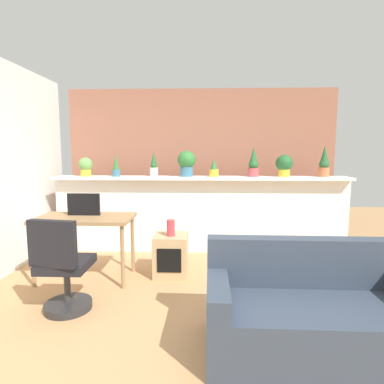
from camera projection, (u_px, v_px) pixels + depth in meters
The scene contains 18 objects.
ground_plane at pixel (198, 320), 2.86m from camera, with size 12.00×12.00×0.00m, color tan.
divider_wall at pixel (201, 215), 4.77m from camera, with size 4.31×0.16×1.10m, color white.
plant_shelf at pixel (201, 178), 4.66m from camera, with size 4.31×0.37×0.04m, color white.
brick_wall_behind at pixel (201, 167), 5.28m from camera, with size 4.31×0.10×2.50m, color #935B47.
potted_plant_0 at pixel (86, 166), 4.68m from camera, with size 0.20×0.20×0.28m.
potted_plant_1 at pixel (116, 167), 4.66m from camera, with size 0.11×0.11×0.33m.
potted_plant_2 at pixel (154, 166), 4.69m from camera, with size 0.12×0.12×0.36m.
potted_plant_3 at pixel (187, 162), 4.65m from camera, with size 0.27×0.27×0.38m.
potted_plant_4 at pixel (214, 169), 4.62m from camera, with size 0.14×0.14×0.27m.
potted_plant_5 at pixel (253, 164), 4.62m from camera, with size 0.16×0.16×0.43m.
potted_plant_6 at pixel (284, 165), 4.62m from camera, with size 0.24×0.24×0.32m.
potted_plant_7 at pixel (324, 163), 4.60m from camera, with size 0.15×0.15×0.45m.
desk at pixel (85, 224), 3.71m from camera, with size 1.10×0.60×0.75m.
tv_monitor at pixel (84, 204), 3.76m from camera, with size 0.38×0.04×0.26m, color black.
office_chair at pixel (63, 272), 2.95m from camera, with size 0.47×0.48×0.91m.
side_cube_shelf at pixel (171, 255), 3.87m from camera, with size 0.40×0.41×0.50m.
vase_on_shelf at pixel (171, 228), 3.79m from camera, with size 0.10×0.10×0.20m, color #CC3D47.
couch at pixel (310, 314), 2.41m from camera, with size 1.57×0.79×0.80m.
Camera 1 is at (0.04, -2.69, 1.50)m, focal length 29.83 mm.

